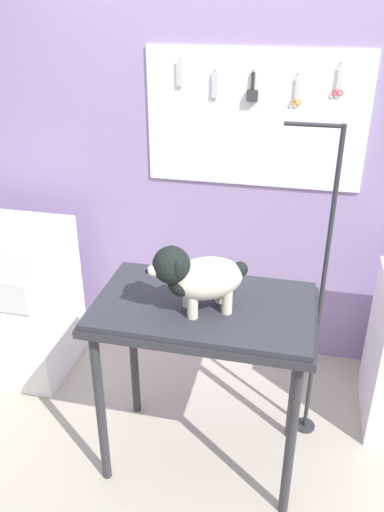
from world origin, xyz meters
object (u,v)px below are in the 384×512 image
grooming_arm (318,307)px  counter_left (2,298)px  grooming_table (204,323)px  dog (197,276)px

grooming_arm → counter_left: (-1.84, 0.17, -0.30)m
grooming_arm → counter_left: grooming_arm is taller
grooming_table → dog: 0.28m
grooming_table → dog: dog is taller
grooming_table → grooming_arm: bearing=32.2°
grooming_arm → dog: grooming_arm is taller
grooming_arm → dog: size_ratio=3.98×
grooming_arm → grooming_table: bearing=-147.8°
dog → counter_left: (-1.32, 0.55, -0.62)m
grooming_arm → counter_left: 1.87m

